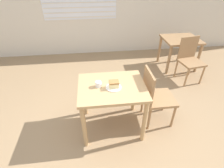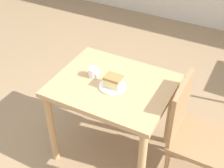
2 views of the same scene
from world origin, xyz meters
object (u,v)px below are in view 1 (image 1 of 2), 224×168
object	(u,v)px
plate	(114,87)
dining_table_near	(112,93)
dining_table_far	(180,44)
coffee_mug	(99,84)
chair_near_window	(155,95)
chair_far_corner	(190,58)
cake_slice	(114,84)

from	to	relation	value
plate	dining_table_near	bearing A→B (deg)	114.60
dining_table_far	coffee_mug	distance (m)	2.62
coffee_mug	dining_table_near	bearing A→B (deg)	-3.61
dining_table_near	dining_table_far	size ratio (longest dim) A/B	1.14
chair_near_window	chair_far_corner	distance (m)	1.57
dining_table_near	chair_far_corner	world-z (taller)	chair_far_corner
dining_table_near	coffee_mug	bearing A→B (deg)	176.39
dining_table_near	plate	xyz separation A→B (m)	(0.02, -0.04, 0.13)
chair_near_window	plate	distance (m)	0.70
cake_slice	coffee_mug	world-z (taller)	cake_slice
chair_near_window	plate	xyz separation A→B (m)	(-0.64, -0.09, 0.28)
plate	cake_slice	xyz separation A→B (m)	(0.00, 0.00, 0.05)
dining_table_far	dining_table_near	bearing A→B (deg)	-136.26
coffee_mug	chair_far_corner	bearing A→B (deg)	30.59
dining_table_near	dining_table_far	xyz separation A→B (m)	(1.80, 1.72, -0.05)
cake_slice	dining_table_near	bearing A→B (deg)	120.68
dining_table_far	plate	size ratio (longest dim) A/B	3.82
dining_table_far	chair_near_window	bearing A→B (deg)	-124.39
dining_table_near	chair_far_corner	xyz separation A→B (m)	(1.77, 1.16, -0.14)
dining_table_far	plate	xyz separation A→B (m)	(-1.78, -1.76, 0.18)
chair_near_window	cake_slice	world-z (taller)	chair_near_window
dining_table_far	chair_near_window	size ratio (longest dim) A/B	0.87
chair_near_window	plate	size ratio (longest dim) A/B	4.39
plate	chair_near_window	bearing A→B (deg)	8.26
dining_table_far	plate	distance (m)	2.51
plate	coffee_mug	distance (m)	0.20
chair_far_corner	cake_slice	xyz separation A→B (m)	(-1.75, -1.20, 0.32)
chair_near_window	dining_table_near	bearing A→B (deg)	94.76
dining_table_far	coffee_mug	bearing A→B (deg)	-139.12
chair_near_window	dining_table_far	bearing A→B (deg)	-34.39
cake_slice	coffee_mug	xyz separation A→B (m)	(-0.20, 0.05, -0.02)
dining_table_far	plate	world-z (taller)	plate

